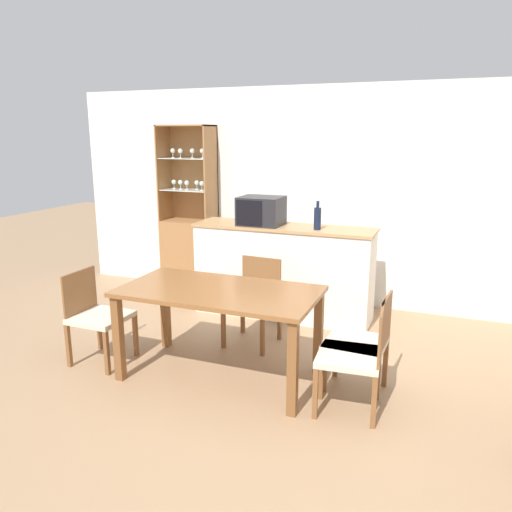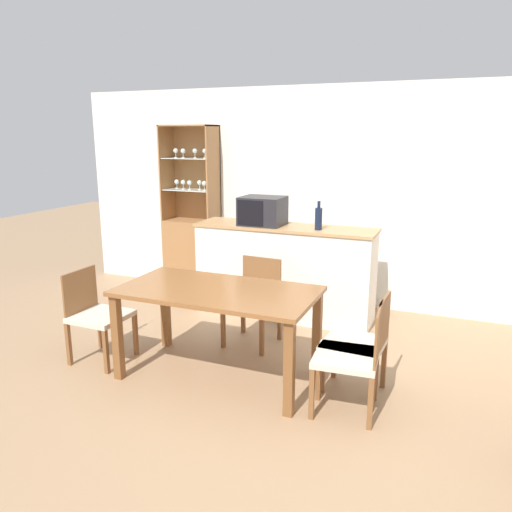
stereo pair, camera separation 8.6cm
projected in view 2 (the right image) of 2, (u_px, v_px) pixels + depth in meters
ground_plane at (243, 405)px, 3.78m from camera, size 18.00×18.00×0.00m
wall_back at (333, 198)px, 5.84m from camera, size 6.80×0.06×2.55m
kitchen_counter at (284, 271)px, 5.55m from camera, size 1.99×0.53×1.03m
display_cabinet at (192, 242)px, 6.48m from camera, size 0.68×0.37×2.11m
dining_table at (218, 301)px, 4.10m from camera, size 1.62×0.85×0.77m
dining_chair_side_right_near at (352, 357)px, 3.61m from camera, size 0.48×0.48×0.82m
dining_chair_side_left_near at (97, 314)px, 4.46m from camera, size 0.46×0.46×0.82m
dining_chair_side_right_far at (359, 344)px, 3.84m from camera, size 0.47×0.47×0.82m
dining_chair_head_far at (254, 300)px, 4.84m from camera, size 0.48×0.48×0.82m
microwave at (263, 211)px, 5.45m from camera, size 0.46×0.40×0.31m
wine_bottle at (319, 218)px, 5.17m from camera, size 0.08×0.08×0.30m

